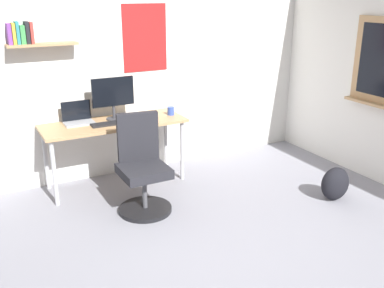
# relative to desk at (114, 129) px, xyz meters

# --- Properties ---
(ground_plane) EXTENTS (5.20, 5.20, 0.00)m
(ground_plane) POSITION_rel_desk_xyz_m (0.23, -2.09, -0.65)
(ground_plane) COLOR gray
(ground_plane) RESTS_ON ground
(wall_back) EXTENTS (5.00, 0.30, 2.60)m
(wall_back) POSITION_rel_desk_xyz_m (0.22, 0.36, 0.66)
(wall_back) COLOR silver
(wall_back) RESTS_ON ground
(desk) EXTENTS (1.53, 0.57, 0.72)m
(desk) POSITION_rel_desk_xyz_m (0.00, 0.00, 0.00)
(desk) COLOR tan
(desk) RESTS_ON ground
(office_chair) EXTENTS (0.52, 0.52, 0.95)m
(office_chair) POSITION_rel_desk_xyz_m (0.04, -0.69, -0.24)
(office_chair) COLOR black
(office_chair) RESTS_ON ground
(laptop) EXTENTS (0.31, 0.21, 0.23)m
(laptop) POSITION_rel_desk_xyz_m (-0.34, 0.14, 0.13)
(laptop) COLOR #ADAFB5
(laptop) RESTS_ON desk
(monitor_primary) EXTENTS (0.46, 0.17, 0.46)m
(monitor_primary) POSITION_rel_desk_xyz_m (0.04, 0.09, 0.34)
(monitor_primary) COLOR #38383D
(monitor_primary) RESTS_ON desk
(keyboard) EXTENTS (0.37, 0.13, 0.02)m
(keyboard) POSITION_rel_desk_xyz_m (-0.08, -0.07, 0.08)
(keyboard) COLOR black
(keyboard) RESTS_ON desk
(computer_mouse) EXTENTS (0.10, 0.06, 0.03)m
(computer_mouse) POSITION_rel_desk_xyz_m (0.20, -0.07, 0.09)
(computer_mouse) COLOR #262628
(computer_mouse) RESTS_ON desk
(coffee_mug) EXTENTS (0.08, 0.08, 0.09)m
(coffee_mug) POSITION_rel_desk_xyz_m (0.67, -0.02, 0.12)
(coffee_mug) COLOR #334CA5
(coffee_mug) RESTS_ON desk
(backpack) EXTENTS (0.32, 0.22, 0.35)m
(backpack) POSITION_rel_desk_xyz_m (1.86, -1.43, -0.47)
(backpack) COLOR black
(backpack) RESTS_ON ground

